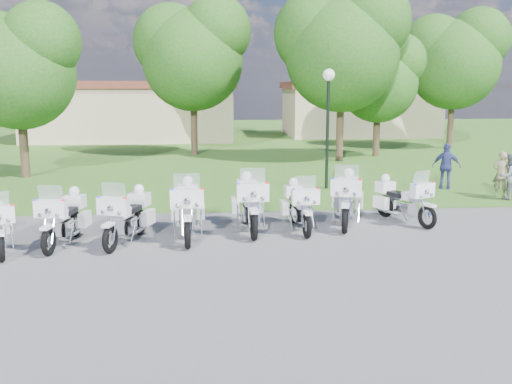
{
  "coord_description": "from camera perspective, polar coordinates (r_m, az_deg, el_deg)",
  "views": [
    {
      "loc": [
        -0.76,
        -13.81,
        3.74
      ],
      "look_at": [
        0.53,
        1.2,
        0.95
      ],
      "focal_mm": 40.0,
      "sensor_mm": 36.0,
      "label": 1
    }
  ],
  "objects": [
    {
      "name": "motorcycle_5",
      "position": [
        15.02,
        -0.67,
        -1.03
      ],
      "size": [
        0.88,
        2.64,
        1.77
      ],
      "rotation": [
        0.0,
        0.0,
        3.17
      ],
      "color": "black",
      "rests_on": "ground"
    },
    {
      "name": "ground",
      "position": [
        14.33,
        -1.72,
        -4.65
      ],
      "size": [
        100.0,
        100.0,
        0.0
      ],
      "primitive_type": "plane",
      "color": "#59595E",
      "rests_on": "ground"
    },
    {
      "name": "bystander_a",
      "position": [
        21.23,
        23.33,
        1.63
      ],
      "size": [
        0.68,
        0.62,
        1.57
      ],
      "primitive_type": "imported",
      "rotation": [
        0.0,
        0.0,
        2.58
      ],
      "color": "#9A8A68",
      "rests_on": "ground"
    },
    {
      "name": "tree_1",
      "position": [
        31.97,
        -6.45,
        13.87
      ],
      "size": [
        6.41,
        5.47,
        8.55
      ],
      "color": "#38281C",
      "rests_on": "ground"
    },
    {
      "name": "motorcycle_3",
      "position": [
        14.19,
        -12.71,
        -2.28
      ],
      "size": [
        1.2,
        2.31,
        1.59
      ],
      "rotation": [
        0.0,
        0.0,
        2.86
      ],
      "color": "black",
      "rests_on": "ground"
    },
    {
      "name": "tree_2",
      "position": [
        29.29,
        8.49,
        14.45
      ],
      "size": [
        6.59,
        5.62,
        8.79
      ],
      "color": "#38281C",
      "rests_on": "ground"
    },
    {
      "name": "tree_0",
      "position": [
        25.53,
        -22.79,
        11.83
      ],
      "size": [
        5.32,
        4.54,
        7.09
      ],
      "color": "#38281C",
      "rests_on": "ground"
    },
    {
      "name": "motorcycle_2",
      "position": [
        14.41,
        -18.62,
        -2.43
      ],
      "size": [
        0.96,
        2.33,
        1.57
      ],
      "rotation": [
        0.0,
        0.0,
        3.0
      ],
      "color": "black",
      "rests_on": "ground"
    },
    {
      "name": "motorcycle_7",
      "position": [
        15.87,
        9.1,
        -0.55
      ],
      "size": [
        1.32,
        2.55,
        1.76
      ],
      "rotation": [
        0.0,
        0.0,
        2.86
      ],
      "color": "black",
      "rests_on": "ground"
    },
    {
      "name": "motorcycle_8",
      "position": [
        16.43,
        14.42,
        -0.7
      ],
      "size": [
        1.34,
        2.14,
        1.54
      ],
      "rotation": [
        0.0,
        0.0,
        3.57
      ],
      "color": "black",
      "rests_on": "ground"
    },
    {
      "name": "grass_lawn",
      "position": [
        40.99,
        -3.86,
        5.25
      ],
      "size": [
        100.0,
        48.0,
        0.01
      ],
      "primitive_type": "cube",
      "color": "#386C22",
      "rests_on": "ground"
    },
    {
      "name": "bystander_c",
      "position": [
        22.1,
        18.5,
        2.44
      ],
      "size": [
        1.08,
        0.8,
        1.7
      ],
      "primitive_type": "imported",
      "rotation": [
        0.0,
        0.0,
        2.7
      ],
      "color": "navy",
      "rests_on": "ground"
    },
    {
      "name": "motorcycle_4",
      "position": [
        14.4,
        -6.84,
        -1.65
      ],
      "size": [
        0.87,
        2.6,
        1.75
      ],
      "rotation": [
        0.0,
        0.0,
        3.16
      ],
      "color": "black",
      "rests_on": "ground"
    },
    {
      "name": "motorcycle_6",
      "position": [
        15.13,
        4.31,
        -1.33
      ],
      "size": [
        0.82,
        2.31,
        1.55
      ],
      "rotation": [
        0.0,
        0.0,
        3.2
      ],
      "color": "black",
      "rests_on": "ground"
    },
    {
      "name": "building_west",
      "position": [
        42.17,
        -12.18,
        8.0
      ],
      "size": [
        14.56,
        8.32,
        4.1
      ],
      "color": "tan",
      "rests_on": "ground"
    },
    {
      "name": "lamp_post",
      "position": [
        21.05,
        7.24,
        9.17
      ],
      "size": [
        0.44,
        0.44,
        4.37
      ],
      "color": "black",
      "rests_on": "ground"
    },
    {
      "name": "tree_4",
      "position": [
        37.08,
        19.16,
        12.71
      ],
      "size": [
        6.27,
        5.35,
        8.36
      ],
      "color": "#38281C",
      "rests_on": "ground"
    },
    {
      "name": "building_east",
      "position": [
        45.39,
        10.2,
        8.23
      ],
      "size": [
        11.44,
        7.28,
        4.1
      ],
      "color": "tan",
      "rests_on": "ground"
    },
    {
      "name": "bystander_b",
      "position": [
        20.82,
        24.0,
        1.4
      ],
      "size": [
        0.83,
        0.69,
        1.56
      ],
      "primitive_type": "imported",
      "rotation": [
        0.0,
        0.0,
        -3.01
      ],
      "color": "gray",
      "rests_on": "ground"
    },
    {
      "name": "tree_3",
      "position": [
        31.55,
        12.08,
        11.3
      ],
      "size": [
        4.89,
        4.17,
        6.51
      ],
      "color": "#38281C",
      "rests_on": "ground"
    }
  ]
}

